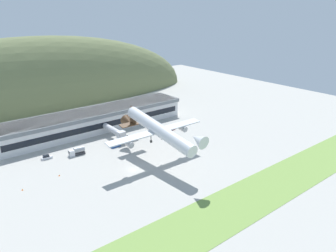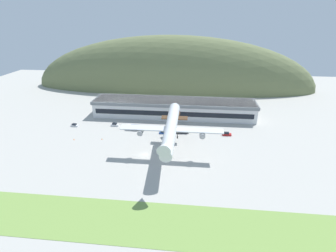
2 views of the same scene
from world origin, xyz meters
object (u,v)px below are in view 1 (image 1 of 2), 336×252
(cargo_airplane, at_px, (158,130))
(traffic_cone_1, at_px, (59,175))
(terminal_building, at_px, (94,119))
(service_car_0, at_px, (171,129))
(traffic_cone_0, at_px, (22,189))
(jetway_0, at_px, (115,131))
(box_truck, at_px, (77,151))
(fuel_truck, at_px, (130,138))
(service_car_2, at_px, (47,157))
(service_car_1, at_px, (115,146))

(cargo_airplane, distance_m, traffic_cone_1, 38.80)
(terminal_building, bearing_deg, service_car_0, -39.93)
(traffic_cone_0, bearing_deg, service_car_0, 10.09)
(jetway_0, xyz_separation_m, cargo_airplane, (1.61, -30.28, 9.14))
(terminal_building, bearing_deg, box_truck, -130.92)
(cargo_airplane, distance_m, fuel_truck, 27.05)
(service_car_2, relative_size, box_truck, 0.66)
(service_car_1, height_order, traffic_cone_0, service_car_1)
(service_car_2, relative_size, fuel_truck, 0.56)
(fuel_truck, distance_m, traffic_cone_0, 51.99)
(service_car_2, xyz_separation_m, box_truck, (11.00, -3.94, 0.81))
(jetway_0, height_order, fuel_truck, jetway_0)
(service_car_0, xyz_separation_m, fuel_truck, (-22.61, 0.55, 0.83))
(service_car_1, bearing_deg, service_car_0, 2.17)
(terminal_building, bearing_deg, jetway_0, -85.73)
(fuel_truck, xyz_separation_m, traffic_cone_0, (-50.19, -13.51, -1.21))
(service_car_0, relative_size, service_car_2, 1.00)
(terminal_building, xyz_separation_m, service_car_1, (-3.09, -24.84, -4.86))
(traffic_cone_1, bearing_deg, service_car_2, 85.19)
(service_car_0, height_order, service_car_1, service_car_0)
(jetway_0, bearing_deg, service_car_0, -13.67)
(service_car_0, relative_size, traffic_cone_1, 7.47)
(jetway_0, distance_m, cargo_airplane, 31.67)
(box_truck, bearing_deg, cargo_airplane, -49.15)
(service_car_1, bearing_deg, traffic_cone_1, -160.82)
(service_car_1, xyz_separation_m, service_car_2, (-26.97, 6.80, 0.05))
(service_car_2, bearing_deg, cargo_airplane, -41.67)
(service_car_0, distance_m, service_car_2, 58.60)
(cargo_airplane, distance_m, service_car_1, 26.46)
(service_car_1, distance_m, box_truck, 16.25)
(jetway_0, bearing_deg, traffic_cone_1, -151.71)
(traffic_cone_0, height_order, traffic_cone_1, same)
(service_car_0, xyz_separation_m, service_car_1, (-31.36, -1.19, -0.05))
(fuel_truck, xyz_separation_m, traffic_cone_1, (-37.12, -11.61, -1.21))
(terminal_building, height_order, service_car_1, terminal_building)
(service_car_0, distance_m, service_car_1, 31.38)
(fuel_truck, height_order, traffic_cone_1, fuel_truck)
(box_truck, relative_size, traffic_cone_0, 11.27)
(fuel_truck, relative_size, traffic_cone_0, 13.39)
(cargo_airplane, bearing_deg, traffic_cone_1, 159.78)
(terminal_building, distance_m, service_car_0, 37.17)
(fuel_truck, bearing_deg, service_car_2, 171.94)
(service_car_2, xyz_separation_m, traffic_cone_0, (-14.48, -18.57, -0.38))
(service_car_2, height_order, fuel_truck, fuel_truck)
(terminal_building, bearing_deg, cargo_airplane, -86.51)
(service_car_1, bearing_deg, fuel_truck, 11.25)
(box_truck, height_order, traffic_cone_1, box_truck)
(service_car_0, height_order, traffic_cone_1, service_car_0)
(traffic_cone_1, bearing_deg, jetway_0, 28.29)
(traffic_cone_1, bearing_deg, terminal_building, 47.81)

